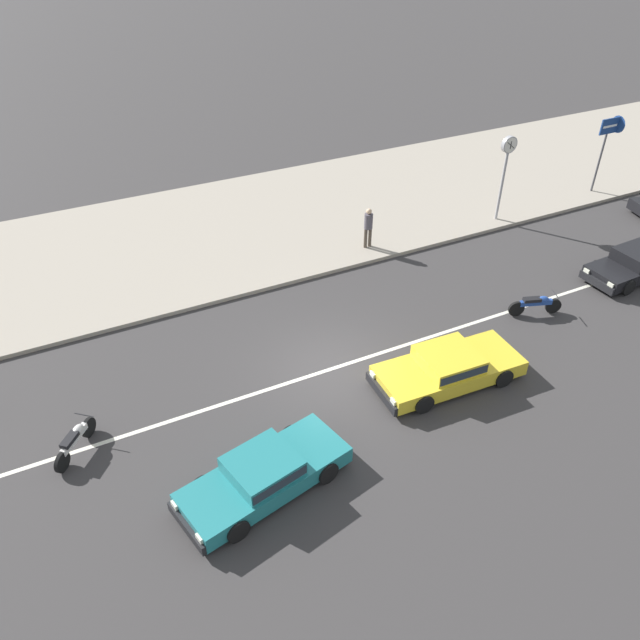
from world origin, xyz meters
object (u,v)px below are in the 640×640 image
at_px(sedan_teal_3, 264,474).
at_px(arrow_signboard, 617,128).
at_px(motorcycle_1, 536,304).
at_px(pedestrian_near_clock, 368,225).
at_px(street_clock, 507,158).
at_px(sedan_yellow_4, 448,367).
at_px(motorcycle_2, 75,440).
at_px(hatchback_black_2, 637,262).

relative_size(sedan_teal_3, arrow_signboard, 1.34).
distance_m(motorcycle_1, pedestrian_near_clock, 7.21).
bearing_deg(pedestrian_near_clock, arrow_signboard, -0.19).
distance_m(street_clock, pedestrian_near_clock, 6.58).
relative_size(sedan_teal_3, pedestrian_near_clock, 2.79).
relative_size(sedan_yellow_4, arrow_signboard, 1.32).
bearing_deg(street_clock, motorcycle_2, -162.98).
bearing_deg(hatchback_black_2, sedan_yellow_4, -169.64).
relative_size(hatchback_black_2, pedestrian_near_clock, 2.36).
xyz_separation_m(sedan_yellow_4, pedestrian_near_clock, (1.84, 8.05, 0.60)).
height_order(sedan_yellow_4, motorcycle_2, sedan_yellow_4).
xyz_separation_m(street_clock, pedestrian_near_clock, (-6.32, 0.32, -1.81)).
bearing_deg(motorcycle_1, pedestrian_near_clock, 114.62).
bearing_deg(street_clock, arrow_signboard, 2.46).
bearing_deg(arrow_signboard, hatchback_black_2, -127.17).
relative_size(street_clock, pedestrian_near_clock, 2.20).
bearing_deg(street_clock, sedan_teal_3, -148.23).
bearing_deg(hatchback_black_2, motorcycle_1, -176.65).
height_order(sedan_teal_3, motorcycle_1, sedan_teal_3).
distance_m(motorcycle_1, arrow_signboard, 12.10).
bearing_deg(pedestrian_near_clock, sedan_yellow_4, -102.87).
relative_size(motorcycle_1, motorcycle_2, 1.26).
height_order(sedan_teal_3, arrow_signboard, arrow_signboard).
height_order(sedan_yellow_4, motorcycle_1, sedan_yellow_4).
height_order(sedan_yellow_4, street_clock, street_clock).
height_order(hatchback_black_2, motorcycle_1, hatchback_black_2).
distance_m(sedan_yellow_4, street_clock, 11.49).
distance_m(hatchback_black_2, pedestrian_near_clock, 10.28).
distance_m(motorcycle_1, street_clock, 7.47).
height_order(hatchback_black_2, sedan_yellow_4, hatchback_black_2).
xyz_separation_m(sedan_teal_3, motorcycle_2, (-4.01, 3.36, -0.11)).
relative_size(sedan_yellow_4, motorcycle_2, 3.19).
relative_size(arrow_signboard, pedestrian_near_clock, 2.08).
height_order(motorcycle_1, street_clock, street_clock).
bearing_deg(motorcycle_1, arrow_signboard, 33.32).
distance_m(hatchback_black_2, street_clock, 6.61).
bearing_deg(motorcycle_2, motorcycle_1, -1.82).
height_order(motorcycle_1, arrow_signboard, arrow_signboard).
distance_m(hatchback_black_2, motorcycle_2, 20.50).
bearing_deg(pedestrian_near_clock, sedan_teal_3, -131.57).
distance_m(hatchback_black_2, motorcycle_1, 5.18).
xyz_separation_m(hatchback_black_2, motorcycle_1, (-5.17, -0.30, -0.17)).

